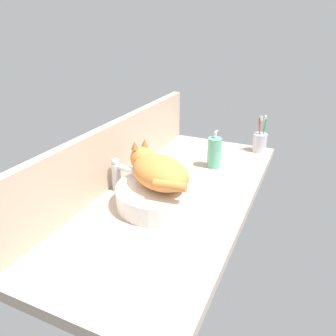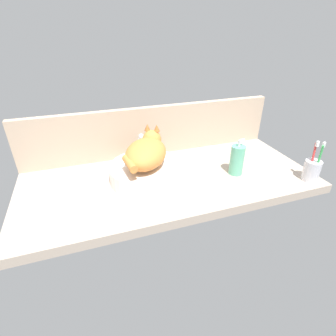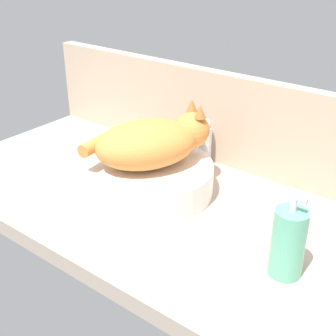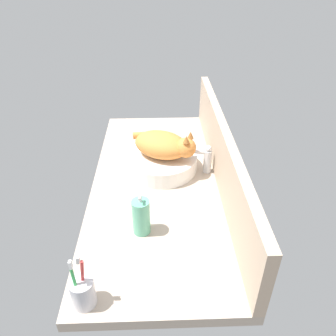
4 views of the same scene
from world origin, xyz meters
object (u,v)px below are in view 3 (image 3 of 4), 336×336
at_px(soap_dispenser, 288,243).
at_px(faucet, 202,142).
at_px(sink_basin, 147,178).
at_px(cat, 152,142).

bearing_deg(soap_dispenser, faucet, 143.87).
bearing_deg(soap_dispenser, sink_basin, 168.98).
xyz_separation_m(sink_basin, cat, (0.01, 0.01, 0.09)).
relative_size(sink_basin, faucet, 2.38).
xyz_separation_m(faucet, soap_dispenser, (0.38, -0.27, -0.00)).
relative_size(sink_basin, soap_dispenser, 1.89).
bearing_deg(faucet, cat, -96.99).
bearing_deg(cat, faucet, 83.01).
distance_m(sink_basin, faucet, 0.20).
bearing_deg(faucet, sink_basin, -98.22).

